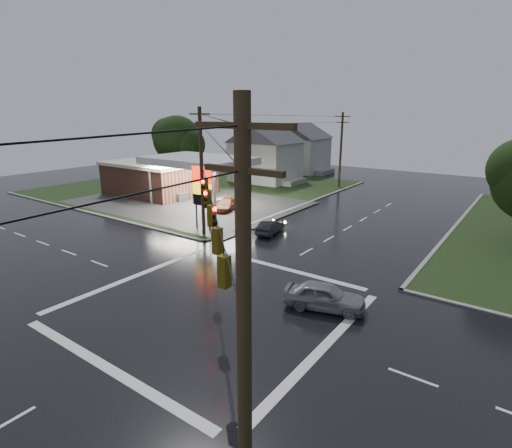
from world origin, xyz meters
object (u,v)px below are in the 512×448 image
Objects in this scene: house_near at (266,153)px; car_pump at (227,205)px; pylon_sign at (202,188)px; utility_pole_n at (341,149)px; tree_nw_behind at (178,140)px; car_crossing at (325,296)px; utility_pole_se at (244,354)px; car_north at (270,227)px; gas_station at (165,176)px; house_far at (299,147)px; utility_pole_nw at (202,171)px.

car_pump is (7.25, -18.27, -3.73)m from house_near.
pylon_sign is 27.56m from utility_pole_n.
tree_nw_behind is 24.21m from car_pump.
car_crossing is (39.16, -26.69, -5.42)m from tree_nw_behind.
utility_pole_se is 2.93× the size of car_north.
house_near is 2.37× the size of car_pump.
gas_station is at bearing 153.23° from car_pump.
utility_pole_se is at bearing -42.34° from tree_nw_behind.
house_far reaches higher than gas_station.
utility_pole_n is at bearing 18.21° from tree_nw_behind.
house_near is 2.95× the size of car_north.
utility_pole_nw and utility_pole_se have the same top height.
gas_station is 2.62× the size of tree_nw_behind.
utility_pole_n is (1.00, 27.50, 1.46)m from pylon_sign.
pylon_sign is at bearing -39.87° from tree_nw_behind.
house_far reaches higher than car_pump.
pylon_sign is 0.54× the size of house_near.
car_north is at bearing -79.69° from utility_pole_n.
tree_nw_behind reaches higher than car_crossing.
car_crossing is (14.82, -34.70, -4.71)m from utility_pole_n.
house_far is (3.73, 28.30, 1.86)m from gas_station.
pylon_sign is 30.49m from tree_nw_behind.
utility_pole_nw is 26.87m from utility_pole_se.
utility_pole_n is 16.00m from house_far.
car_pump is at bearing -68.37° from house_near.
car_crossing is at bearing -51.22° from house_near.
utility_pole_nw is at bearing -32.23° from gas_station.
tree_nw_behind is 33.71m from car_north.
pylon_sign is at bearing 135.00° from utility_pole_nw.
utility_pole_n reaches higher than car_pump.
gas_station is 4.37× the size of pylon_sign.
pylon_sign is 17.68m from car_crossing.
house_near reaches higher than pylon_sign.
gas_station is 45.83m from utility_pole_se.
tree_nw_behind is at bearing -161.79° from utility_pole_n.
car_north is (4.47, -24.60, -4.85)m from utility_pole_n.
gas_station is 21.67m from car_north.
house_near is at bearing 123.79° from utility_pole_se.
utility_pole_se reaches higher than car_crossing.
car_north is 0.84× the size of car_crossing.
utility_pole_n reaches higher than house_near.
car_north is at bearing 29.43° from car_crossing.
utility_pole_n reaches higher than gas_station.
gas_station is 28.61m from house_far.
tree_nw_behind is at bearing 131.23° from car_pump.
gas_station is 19.38m from utility_pole_nw.
car_pump is at bearing 117.06° from utility_pole_nw.
tree_nw_behind is at bearing 140.13° from pylon_sign.
utility_pole_se reaches higher than tree_nw_behind.
pylon_sign is at bearing -92.08° from utility_pole_n.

